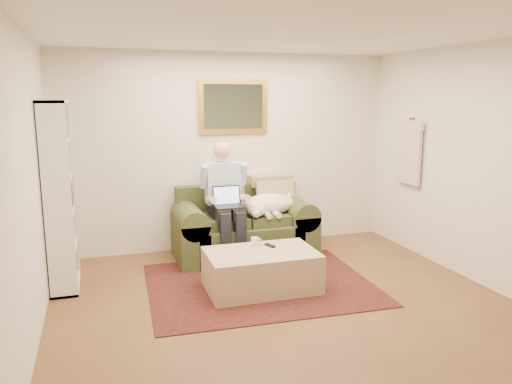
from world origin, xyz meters
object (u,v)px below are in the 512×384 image
coffee_mug (255,242)px  bookshelf (59,196)px  sleeping_dog (269,204)px  ottoman (261,271)px  sofa (244,232)px  seated_man (226,203)px  laptop (228,201)px

coffee_mug → bookshelf: bookshelf is taller
sleeping_dog → ottoman: sleeping_dog is taller
sofa → ottoman: 1.20m
bookshelf → coffee_mug: bearing=-16.1°
seated_man → sleeping_dog: 0.59m
seated_man → coffee_mug: size_ratio=14.86×
laptop → coffee_mug: size_ratio=3.43×
sofa → laptop: 0.59m
sofa → ottoman: size_ratio=1.52×
laptop → ottoman: size_ratio=0.30×
coffee_mug → bookshelf: size_ratio=0.05×
laptop → coffee_mug: 0.83m
laptop → bookshelf: bearing=-174.3°
sleeping_dog → coffee_mug: (-0.48, -0.90, -0.20)m
seated_man → coffee_mug: 0.88m
sleeping_dog → laptop: bearing=-166.4°
seated_man → bookshelf: bookshelf is taller
ottoman → coffee_mug: (-0.01, 0.20, 0.26)m
sofa → seated_man: bearing=-148.5°
coffee_mug → sleeping_dog: bearing=62.0°
seated_man → sleeping_dog: (0.58, 0.07, -0.07)m
sofa → bookshelf: 2.30m
seated_man → laptop: (-0.00, -0.07, 0.04)m
sleeping_dog → seated_man: bearing=-172.9°
sleeping_dog → bookshelf: bookshelf is taller
sofa → laptop: bearing=-139.0°
laptop → bookshelf: size_ratio=0.17×
seated_man → ottoman: seated_man is taller
ottoman → bookshelf: size_ratio=0.58×
laptop → ottoman: (0.11, -0.96, -0.57)m
laptop → bookshelf: 1.91m
coffee_mug → laptop: bearing=97.6°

